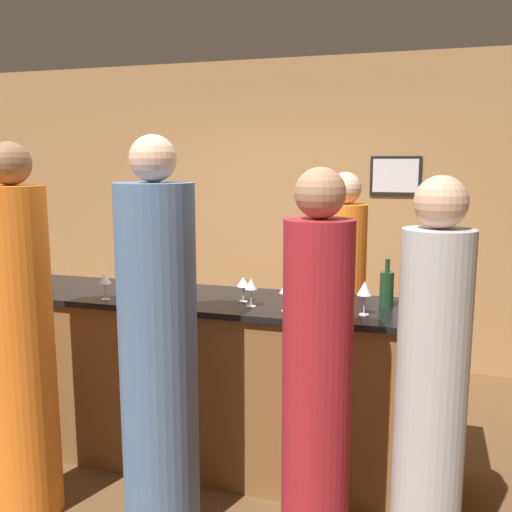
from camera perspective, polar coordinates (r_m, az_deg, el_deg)
name	(u,v)px	position (r m, az deg, el deg)	size (l,w,h in m)	color
ground_plane	(208,460)	(3.85, -4.87, -19.66)	(14.00, 14.00, 0.00)	brown
back_wall	(289,212)	(5.41, 3.28, 4.40)	(8.00, 0.08, 2.80)	#A37547
bar_counter	(206,380)	(3.62, -4.99, -12.27)	(2.99, 0.67, 1.06)	brown
bartender	(342,311)	(4.01, 8.63, -5.42)	(0.31, 0.31, 1.80)	orange
guest_0	(22,346)	(3.23, -22.38, -8.29)	(0.33, 0.33, 1.97)	orange
guest_2	(159,355)	(2.90, -9.72, -9.69)	(0.39, 0.39, 1.99)	#4C6B93
guest_3	(317,387)	(2.63, 6.09, -12.86)	(0.31, 0.31, 1.85)	maroon
guest_4	(430,408)	(2.54, 17.03, -14.30)	(0.29, 0.29, 1.82)	#B2B2B7
wine_bottle_0	(387,289)	(3.28, 12.93, -3.20)	(0.08, 0.08, 0.28)	#19381E
wine_glass_0	(105,280)	(3.47, -14.88, -2.29)	(0.08, 0.08, 0.16)	silver
wine_glass_1	(251,285)	(3.20, -0.49, -2.92)	(0.07, 0.07, 0.16)	silver
wine_glass_2	(173,278)	(3.38, -8.26, -2.24)	(0.08, 0.08, 0.16)	silver
wine_glass_3	(137,274)	(3.54, -11.79, -1.73)	(0.08, 0.08, 0.17)	silver
wine_glass_4	(28,269)	(4.01, -21.85, -1.22)	(0.07, 0.07, 0.15)	silver
wine_glass_5	(286,288)	(3.10, 3.06, -3.23)	(0.08, 0.08, 0.17)	silver
wine_glass_6	(243,283)	(3.31, -1.28, -2.68)	(0.08, 0.08, 0.15)	silver
wine_glass_7	(365,289)	(3.07, 10.81, -3.27)	(0.08, 0.08, 0.18)	silver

